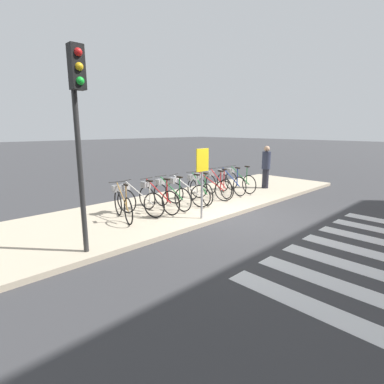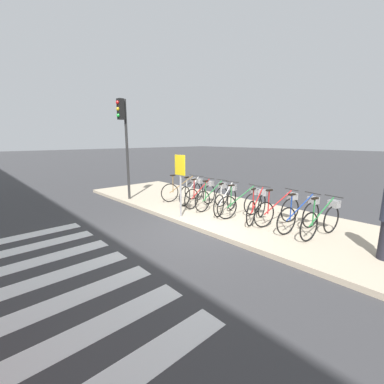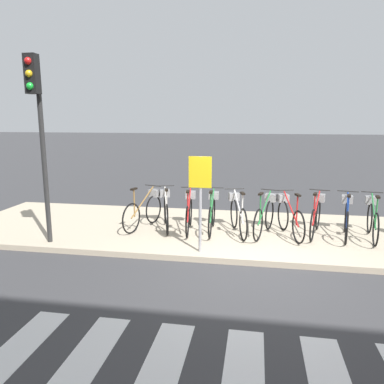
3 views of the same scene
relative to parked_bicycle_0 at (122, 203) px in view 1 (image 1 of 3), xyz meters
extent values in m
plane|color=#38383A|center=(2.56, -1.77, -0.57)|extent=(120.00, 120.00, 0.00)
cube|color=#B7A88E|center=(2.56, 0.11, -0.51)|extent=(14.17, 3.77, 0.12)
torus|color=black|center=(-0.16, -0.56, -0.10)|extent=(0.23, 0.69, 0.71)
torus|color=black|center=(0.11, 0.38, -0.10)|extent=(0.23, 0.69, 0.71)
cylinder|color=olive|center=(-0.02, -0.09, 0.19)|extent=(0.30, 0.97, 0.60)
cylinder|color=olive|center=(-0.12, -0.43, 0.22)|extent=(0.04, 0.04, 0.64)
cube|color=black|center=(-0.12, -0.43, 0.57)|extent=(0.12, 0.21, 0.04)
cylinder|color=#262626|center=(0.11, 0.38, 0.51)|extent=(0.45, 0.15, 0.02)
cube|color=gray|center=(0.12, 0.43, 0.31)|extent=(0.28, 0.26, 0.18)
torus|color=black|center=(0.68, -0.53, -0.10)|extent=(0.24, 0.69, 0.71)
torus|color=black|center=(0.40, 0.41, -0.10)|extent=(0.24, 0.69, 0.71)
cylinder|color=beige|center=(0.54, -0.06, 0.19)|extent=(0.31, 0.96, 0.60)
cylinder|color=beige|center=(0.64, -0.40, 0.22)|extent=(0.04, 0.04, 0.64)
cube|color=black|center=(0.64, -0.40, 0.57)|extent=(0.12, 0.21, 0.04)
cylinder|color=#262626|center=(0.40, 0.41, 0.51)|extent=(0.45, 0.15, 0.02)
cube|color=gray|center=(0.39, 0.46, 0.31)|extent=(0.29, 0.26, 0.18)
torus|color=black|center=(1.16, -0.65, -0.10)|extent=(0.11, 0.71, 0.71)
torus|color=black|center=(1.06, 0.32, -0.10)|extent=(0.11, 0.71, 0.71)
cylinder|color=red|center=(1.11, -0.17, 0.19)|extent=(0.14, 0.99, 0.60)
cylinder|color=red|center=(1.15, -0.52, 0.22)|extent=(0.04, 0.04, 0.64)
cube|color=black|center=(1.15, -0.52, 0.57)|extent=(0.09, 0.21, 0.04)
cylinder|color=#262626|center=(1.06, 0.32, 0.51)|extent=(0.46, 0.07, 0.02)
cube|color=gray|center=(1.06, 0.37, 0.31)|extent=(0.26, 0.22, 0.18)
torus|color=black|center=(1.67, -0.62, -0.10)|extent=(0.06, 0.71, 0.71)
torus|color=black|center=(1.63, 0.36, -0.10)|extent=(0.06, 0.71, 0.71)
cylinder|color=#267238|center=(1.65, -0.13, 0.19)|extent=(0.07, 1.00, 0.60)
cylinder|color=#267238|center=(1.66, -0.48, 0.22)|extent=(0.03, 0.03, 0.64)
cube|color=black|center=(1.66, -0.48, 0.57)|extent=(0.08, 0.20, 0.04)
cylinder|color=#262626|center=(1.63, 0.36, 0.51)|extent=(0.46, 0.04, 0.02)
cube|color=gray|center=(1.63, 0.41, 0.31)|extent=(0.25, 0.21, 0.18)
torus|color=black|center=(2.39, -0.64, -0.10)|extent=(0.22, 0.69, 0.71)
torus|color=black|center=(2.13, 0.30, -0.10)|extent=(0.22, 0.69, 0.71)
cylinder|color=silver|center=(2.26, -0.17, 0.19)|extent=(0.29, 0.97, 0.60)
cylinder|color=silver|center=(2.35, -0.51, 0.22)|extent=(0.04, 0.04, 0.64)
cube|color=black|center=(2.35, -0.51, 0.57)|extent=(0.12, 0.21, 0.04)
cylinder|color=#262626|center=(2.13, 0.30, 0.51)|extent=(0.45, 0.15, 0.02)
cube|color=gray|center=(2.12, 0.35, 0.31)|extent=(0.28, 0.26, 0.18)
torus|color=black|center=(2.70, -0.63, -0.10)|extent=(0.23, 0.69, 0.71)
torus|color=black|center=(2.97, 0.31, -0.10)|extent=(0.23, 0.69, 0.71)
cylinder|color=#267238|center=(2.83, -0.16, 0.19)|extent=(0.30, 0.97, 0.60)
cylinder|color=#267238|center=(2.74, -0.50, 0.22)|extent=(0.04, 0.04, 0.64)
cube|color=black|center=(2.74, -0.50, 0.57)|extent=(0.12, 0.21, 0.04)
cylinder|color=#262626|center=(2.97, 0.31, 0.51)|extent=(0.45, 0.15, 0.02)
cube|color=gray|center=(2.98, 0.36, 0.31)|extent=(0.29, 0.26, 0.18)
torus|color=black|center=(3.54, -0.62, -0.10)|extent=(0.22, 0.69, 0.71)
torus|color=black|center=(3.28, 0.32, -0.10)|extent=(0.22, 0.69, 0.71)
cylinder|color=red|center=(3.41, -0.15, 0.19)|extent=(0.29, 0.97, 0.60)
cylinder|color=red|center=(3.51, -0.49, 0.22)|extent=(0.04, 0.04, 0.64)
cube|color=black|center=(3.51, -0.49, 0.57)|extent=(0.12, 0.21, 0.04)
cylinder|color=#262626|center=(3.28, 0.32, 0.51)|extent=(0.45, 0.15, 0.02)
cube|color=gray|center=(3.27, 0.37, 0.31)|extent=(0.28, 0.26, 0.18)
torus|color=black|center=(3.85, -0.45, -0.10)|extent=(0.22, 0.70, 0.71)
torus|color=black|center=(4.10, 0.49, -0.10)|extent=(0.22, 0.70, 0.71)
cylinder|color=red|center=(3.97, 0.02, 0.19)|extent=(0.29, 0.97, 0.60)
cylinder|color=red|center=(3.88, -0.32, 0.22)|extent=(0.04, 0.04, 0.64)
cube|color=black|center=(3.88, -0.32, 0.57)|extent=(0.12, 0.21, 0.04)
cylinder|color=#262626|center=(4.10, 0.49, 0.51)|extent=(0.45, 0.14, 0.02)
cube|color=gray|center=(4.11, 0.54, 0.31)|extent=(0.28, 0.26, 0.18)
torus|color=black|center=(4.52, -0.53, -0.10)|extent=(0.18, 0.70, 0.71)
torus|color=black|center=(4.72, 0.43, -0.10)|extent=(0.18, 0.70, 0.71)
cylinder|color=navy|center=(4.62, -0.05, 0.19)|extent=(0.23, 0.98, 0.60)
cylinder|color=navy|center=(4.55, -0.39, 0.22)|extent=(0.04, 0.04, 0.64)
cube|color=black|center=(4.55, -0.39, 0.57)|extent=(0.11, 0.21, 0.04)
cylinder|color=#262626|center=(4.72, 0.43, 0.51)|extent=(0.46, 0.11, 0.02)
cube|color=gray|center=(4.73, 0.48, 0.31)|extent=(0.27, 0.24, 0.18)
torus|color=black|center=(5.09, -0.54, -0.10)|extent=(0.14, 0.71, 0.71)
torus|color=black|center=(5.23, 0.42, -0.10)|extent=(0.14, 0.71, 0.71)
cylinder|color=#267238|center=(5.16, -0.06, 0.19)|extent=(0.18, 0.99, 0.60)
cylinder|color=#267238|center=(5.11, -0.41, 0.22)|extent=(0.04, 0.04, 0.64)
cube|color=black|center=(5.11, -0.41, 0.57)|extent=(0.10, 0.21, 0.04)
cylinder|color=#262626|center=(5.23, 0.42, 0.51)|extent=(0.46, 0.09, 0.02)
cube|color=gray|center=(5.24, 0.47, 0.31)|extent=(0.27, 0.23, 0.18)
cylinder|color=#23232D|center=(6.52, -0.34, -0.06)|extent=(0.26, 0.26, 0.79)
cylinder|color=#2D3347|center=(6.52, -0.34, 0.69)|extent=(0.34, 0.34, 0.70)
sphere|color=tan|center=(6.52, -0.34, 1.15)|extent=(0.23, 0.23, 0.23)
cylinder|color=#2D2D2D|center=(-1.69, -1.42, 1.46)|extent=(0.10, 0.10, 3.82)
cube|color=black|center=(-1.69, -1.60, 2.99)|extent=(0.24, 0.20, 0.75)
sphere|color=red|center=(-1.69, -1.70, 3.22)|extent=(0.14, 0.14, 0.14)
sphere|color=gold|center=(-1.69, -1.70, 2.99)|extent=(0.14, 0.14, 0.14)
sphere|color=green|center=(-1.69, -1.70, 2.76)|extent=(0.14, 0.14, 0.14)
cylinder|color=#99999E|center=(1.57, -1.47, 0.50)|extent=(0.06, 0.06, 1.90)
cube|color=yellow|center=(1.57, -1.49, 1.15)|extent=(0.44, 0.03, 0.60)
camera|label=1|loc=(-4.09, -6.92, 1.96)|focal=28.00mm
camera|label=2|loc=(7.42, -6.38, 1.90)|focal=24.00mm
camera|label=3|loc=(2.63, -8.46, 2.16)|focal=35.00mm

